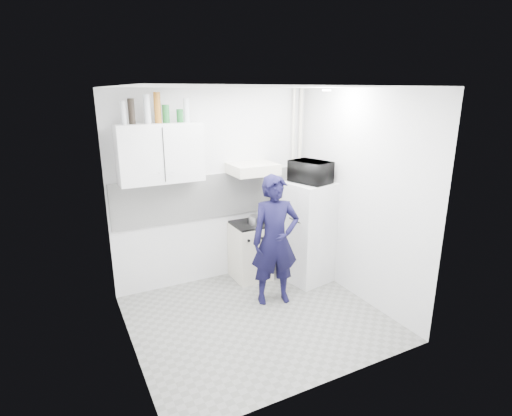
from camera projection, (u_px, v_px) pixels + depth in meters
name	position (u px, v px, depth m)	size (l,w,h in m)	color
floor	(257.00, 318.00, 4.68)	(2.80, 2.80, 0.00)	slate
ceiling	(257.00, 87.00, 3.95)	(2.80, 2.80, 0.00)	white
wall_back	(215.00, 188.00, 5.39)	(2.80, 2.80, 0.00)	silver
wall_left	(124.00, 232.00, 3.70)	(2.60, 2.60, 0.00)	silver
wall_right	(358.00, 197.00, 4.93)	(2.60, 2.60, 0.00)	silver
person	(275.00, 240.00, 4.86)	(0.59, 0.39, 1.62)	black
stove	(250.00, 251.00, 5.61)	(0.49, 0.49, 0.79)	beige
fridge	(308.00, 232.00, 5.48)	(0.58, 0.58, 1.40)	white
stove_top	(250.00, 224.00, 5.49)	(0.47, 0.47, 0.03)	black
saucepan	(256.00, 220.00, 5.46)	(0.20, 0.20, 0.11)	silver
microwave	(311.00, 172.00, 5.24)	(0.35, 0.52, 0.29)	black
bottle_a	(123.00, 113.00, 4.45)	(0.06, 0.06, 0.26)	#B2B7BC
bottle_b	(131.00, 111.00, 4.49)	(0.07, 0.07, 0.28)	black
bottle_c	(147.00, 109.00, 4.56)	(0.08, 0.08, 0.33)	#B2B7BC
bottle_d	(157.00, 108.00, 4.61)	(0.08, 0.08, 0.35)	brown
canister_a	(166.00, 114.00, 4.67)	(0.08, 0.08, 0.21)	#144C1E
canister_b	(180.00, 116.00, 4.75)	(0.08, 0.08, 0.16)	#144C1E
bottle_e	(186.00, 110.00, 4.77)	(0.07, 0.07, 0.28)	#B2B7BC
upper_cabinet	(160.00, 153.00, 4.75)	(1.00, 0.35, 0.70)	white
range_hood	(253.00, 169.00, 5.29)	(0.60, 0.50, 0.14)	beige
backsplash	(215.00, 196.00, 5.40)	(2.74, 0.03, 0.60)	white
pipe_a	(299.00, 180.00, 5.89)	(0.05, 0.05, 2.60)	beige
pipe_b	(292.00, 181.00, 5.84)	(0.04, 0.04, 2.60)	beige
ceiling_spot_fixture	(327.00, 90.00, 4.57)	(0.10, 0.10, 0.02)	white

